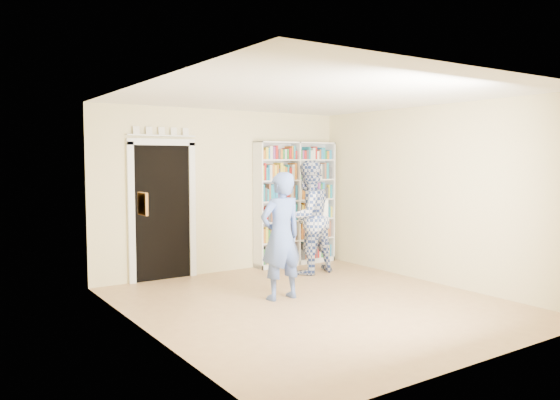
{
  "coord_description": "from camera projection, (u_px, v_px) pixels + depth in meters",
  "views": [
    {
      "loc": [
        -4.3,
        -5.56,
        1.89
      ],
      "look_at": [
        0.05,
        0.9,
        1.3
      ],
      "focal_mm": 35.0,
      "sensor_mm": 36.0,
      "label": 1
    }
  ],
  "objects": [
    {
      "name": "paper_sheet",
      "position": [
        322.0,
        210.0,
        8.84
      ],
      "size": [
        0.22,
        0.02,
        0.31
      ],
      "primitive_type": "cube",
      "rotation": [
        0.0,
        0.0,
        -0.05
      ],
      "color": "white",
      "rests_on": "man_plaid"
    },
    {
      "name": "doorway",
      "position": [
        162.0,
        205.0,
        8.49
      ],
      "size": [
        1.1,
        0.08,
        2.43
      ],
      "color": "black",
      "rests_on": "floor"
    },
    {
      "name": "wall_left",
      "position": [
        148.0,
        210.0,
        5.79
      ],
      "size": [
        0.0,
        5.0,
        5.0
      ],
      "primitive_type": "plane",
      "rotation": [
        1.57,
        0.0,
        1.57
      ],
      "color": "beige",
      "rests_on": "floor"
    },
    {
      "name": "bookshelf",
      "position": [
        295.0,
        203.0,
        9.75
      ],
      "size": [
        1.59,
        0.3,
        2.19
      ],
      "rotation": [
        0.0,
        0.0,
        -0.06
      ],
      "color": "white",
      "rests_on": "floor"
    },
    {
      "name": "wall_right",
      "position": [
        433.0,
        194.0,
        8.29
      ],
      "size": [
        0.0,
        5.0,
        5.0
      ],
      "primitive_type": "plane",
      "rotation": [
        1.57,
        0.0,
        -1.57
      ],
      "color": "beige",
      "rests_on": "floor"
    },
    {
      "name": "floor",
      "position": [
        315.0,
        303.0,
        7.14
      ],
      "size": [
        5.0,
        5.0,
        0.0
      ],
      "primitive_type": "plane",
      "color": "#A4774F",
      "rests_on": "ground"
    },
    {
      "name": "ceiling",
      "position": [
        316.0,
        95.0,
        6.94
      ],
      "size": [
        5.0,
        5.0,
        0.0
      ],
      "primitive_type": "plane",
      "rotation": [
        3.14,
        0.0,
        0.0
      ],
      "color": "white",
      "rests_on": "wall_back"
    },
    {
      "name": "man_blue",
      "position": [
        281.0,
        236.0,
        7.31
      ],
      "size": [
        0.63,
        0.41,
        1.72
      ],
      "primitive_type": "imported",
      "rotation": [
        0.0,
        0.0,
        3.15
      ],
      "color": "#4E67AE",
      "rests_on": "floor"
    },
    {
      "name": "man_plaid",
      "position": [
        308.0,
        217.0,
        8.96
      ],
      "size": [
        0.97,
        0.79,
        1.86
      ],
      "primitive_type": "imported",
      "rotation": [
        0.0,
        0.0,
        3.24
      ],
      "color": "navy",
      "rests_on": "floor"
    },
    {
      "name": "wall_art",
      "position": [
        143.0,
        204.0,
        5.96
      ],
      "size": [
        0.03,
        0.25,
        0.25
      ],
      "primitive_type": "cube",
      "color": "brown",
      "rests_on": "wall_left"
    },
    {
      "name": "wall_back",
      "position": [
        224.0,
        191.0,
        9.11
      ],
      "size": [
        4.5,
        0.0,
        4.5
      ],
      "primitive_type": "plane",
      "rotation": [
        1.57,
        0.0,
        0.0
      ],
      "color": "beige",
      "rests_on": "floor"
    }
  ]
}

